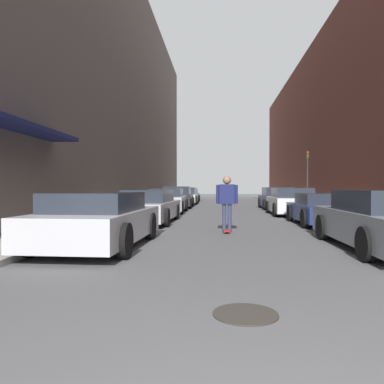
{
  "coord_description": "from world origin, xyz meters",
  "views": [
    {
      "loc": [
        -0.48,
        -1.32,
        1.36
      ],
      "look_at": [
        -1.48,
        12.65,
        1.17
      ],
      "focal_mm": 35.0,
      "sensor_mm": 36.0,
      "label": 1
    }
  ],
  "objects_px": {
    "traffic_light": "(307,172)",
    "parked_car_left_5": "(189,195)",
    "parked_car_left_0": "(98,220)",
    "manhole_cover": "(245,314)",
    "parked_car_right_1": "(322,209)",
    "skateboarder": "(227,198)",
    "parked_car_left_2": "(167,201)",
    "parked_car_left_3": "(178,197)",
    "parked_car_left_4": "(185,196)",
    "parked_car_right_2": "(291,202)",
    "parked_car_right_3": "(277,199)",
    "parked_car_right_0": "(382,221)",
    "parked_car_left_1": "(150,207)"
  },
  "relations": [
    {
      "from": "parked_car_left_0",
      "to": "parked_car_right_0",
      "type": "bearing_deg",
      "value": 1.01
    },
    {
      "from": "parked_car_left_3",
      "to": "parked_car_left_4",
      "type": "bearing_deg",
      "value": 89.17
    },
    {
      "from": "parked_car_right_1",
      "to": "manhole_cover",
      "type": "xyz_separation_m",
      "value": [
        -3.41,
        -9.7,
        -0.55
      ]
    },
    {
      "from": "parked_car_left_1",
      "to": "skateboarder",
      "type": "height_order",
      "value": "skateboarder"
    },
    {
      "from": "parked_car_left_2",
      "to": "manhole_cover",
      "type": "relative_size",
      "value": 6.1
    },
    {
      "from": "parked_car_left_2",
      "to": "parked_car_right_2",
      "type": "distance_m",
      "value": 6.32
    },
    {
      "from": "parked_car_right_2",
      "to": "traffic_light",
      "type": "relative_size",
      "value": 1.08
    },
    {
      "from": "parked_car_left_4",
      "to": "skateboarder",
      "type": "relative_size",
      "value": 2.39
    },
    {
      "from": "parked_car_left_3",
      "to": "parked_car_left_0",
      "type": "bearing_deg",
      "value": -90.0
    },
    {
      "from": "parked_car_left_1",
      "to": "traffic_light",
      "type": "relative_size",
      "value": 1.32
    },
    {
      "from": "manhole_cover",
      "to": "traffic_light",
      "type": "height_order",
      "value": "traffic_light"
    },
    {
      "from": "parked_car_left_3",
      "to": "parked_car_left_5",
      "type": "distance_m",
      "value": 9.53
    },
    {
      "from": "parked_car_right_3",
      "to": "skateboarder",
      "type": "relative_size",
      "value": 2.36
    },
    {
      "from": "parked_car_left_1",
      "to": "parked_car_left_5",
      "type": "height_order",
      "value": "parked_car_left_1"
    },
    {
      "from": "parked_car_left_5",
      "to": "parked_car_right_1",
      "type": "distance_m",
      "value": 21.23
    },
    {
      "from": "parked_car_left_0",
      "to": "manhole_cover",
      "type": "xyz_separation_m",
      "value": [
        2.99,
        -4.24,
        -0.6
      ]
    },
    {
      "from": "parked_car_left_4",
      "to": "parked_car_right_1",
      "type": "bearing_deg",
      "value": -67.78
    },
    {
      "from": "parked_car_right_2",
      "to": "manhole_cover",
      "type": "relative_size",
      "value": 5.67
    },
    {
      "from": "skateboarder",
      "to": "parked_car_left_0",
      "type": "bearing_deg",
      "value": -134.97
    },
    {
      "from": "parked_car_right_2",
      "to": "parked_car_right_3",
      "type": "bearing_deg",
      "value": 89.1
    },
    {
      "from": "parked_car_left_5",
      "to": "manhole_cover",
      "type": "distance_m",
      "value": 30.1
    },
    {
      "from": "parked_car_left_3",
      "to": "manhole_cover",
      "type": "bearing_deg",
      "value": -81.67
    },
    {
      "from": "parked_car_left_4",
      "to": "skateboarder",
      "type": "height_order",
      "value": "skateboarder"
    },
    {
      "from": "parked_car_right_3",
      "to": "manhole_cover",
      "type": "height_order",
      "value": "parked_car_right_3"
    },
    {
      "from": "parked_car_left_0",
      "to": "manhole_cover",
      "type": "distance_m",
      "value": 5.22
    },
    {
      "from": "parked_car_left_0",
      "to": "parked_car_left_2",
      "type": "bearing_deg",
      "value": 90.05
    },
    {
      "from": "parked_car_right_1",
      "to": "parked_car_left_3",
      "type": "bearing_deg",
      "value": 120.86
    },
    {
      "from": "manhole_cover",
      "to": "traffic_light",
      "type": "bearing_deg",
      "value": 75.37
    },
    {
      "from": "parked_car_right_1",
      "to": "manhole_cover",
      "type": "distance_m",
      "value": 10.3
    },
    {
      "from": "parked_car_right_0",
      "to": "parked_car_right_1",
      "type": "relative_size",
      "value": 1.15
    },
    {
      "from": "parked_car_left_0",
      "to": "parked_car_left_3",
      "type": "xyz_separation_m",
      "value": [
        -0.0,
        16.18,
        0.05
      ]
    },
    {
      "from": "parked_car_left_1",
      "to": "parked_car_left_2",
      "type": "relative_size",
      "value": 1.13
    },
    {
      "from": "parked_car_left_3",
      "to": "parked_car_right_2",
      "type": "height_order",
      "value": "parked_car_left_3"
    },
    {
      "from": "traffic_light",
      "to": "parked_car_left_5",
      "type": "bearing_deg",
      "value": 137.55
    },
    {
      "from": "parked_car_left_2",
      "to": "parked_car_left_3",
      "type": "distance_m",
      "value": 4.83
    },
    {
      "from": "parked_car_left_5",
      "to": "manhole_cover",
      "type": "relative_size",
      "value": 5.93
    },
    {
      "from": "parked_car_right_0",
      "to": "parked_car_left_2",
      "type": "bearing_deg",
      "value": 118.99
    },
    {
      "from": "parked_car_left_0",
      "to": "traffic_light",
      "type": "relative_size",
      "value": 1.2
    },
    {
      "from": "parked_car_left_2",
      "to": "parked_car_left_3",
      "type": "xyz_separation_m",
      "value": [
        0.01,
        4.83,
        0.04
      ]
    },
    {
      "from": "parked_car_left_2",
      "to": "parked_car_right_1",
      "type": "distance_m",
      "value": 8.7
    },
    {
      "from": "parked_car_left_4",
      "to": "parked_car_right_2",
      "type": "bearing_deg",
      "value": -60.48
    },
    {
      "from": "parked_car_left_0",
      "to": "parked_car_left_2",
      "type": "height_order",
      "value": "parked_car_left_2"
    },
    {
      "from": "parked_car_left_2",
      "to": "parked_car_right_0",
      "type": "xyz_separation_m",
      "value": [
        6.23,
        -11.24,
        0.0
      ]
    },
    {
      "from": "parked_car_left_4",
      "to": "parked_car_right_1",
      "type": "xyz_separation_m",
      "value": [
        6.33,
        -15.5,
        -0.07
      ]
    },
    {
      "from": "parked_car_right_1",
      "to": "parked_car_left_5",
      "type": "bearing_deg",
      "value": 107.55
    },
    {
      "from": "parked_car_left_5",
      "to": "parked_car_right_0",
      "type": "xyz_separation_m",
      "value": [
        6.22,
        -25.6,
        0.04
      ]
    },
    {
      "from": "parked_car_left_3",
      "to": "parked_car_left_4",
      "type": "height_order",
      "value": "parked_car_left_3"
    },
    {
      "from": "parked_car_left_0",
      "to": "parked_car_right_2",
      "type": "height_order",
      "value": "parked_car_right_2"
    },
    {
      "from": "parked_car_right_0",
      "to": "parked_car_right_2",
      "type": "distance_m",
      "value": 10.03
    },
    {
      "from": "parked_car_left_4",
      "to": "parked_car_right_0",
      "type": "xyz_separation_m",
      "value": [
        6.15,
        -20.85,
        -0.0
      ]
    }
  ]
}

